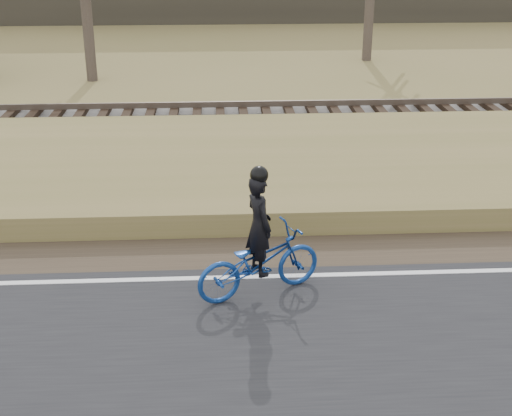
{
  "coord_description": "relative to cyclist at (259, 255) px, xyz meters",
  "views": [
    {
      "loc": [
        1.74,
        -9.62,
        5.3
      ],
      "look_at": [
        2.3,
        0.5,
        1.1
      ],
      "focal_mm": 50.0,
      "sensor_mm": 36.0,
      "label": 1
    }
  ],
  "objects": [
    {
      "name": "shoulder",
      "position": [
        -2.3,
        1.5,
        -0.67
      ],
      "size": [
        120.0,
        1.6,
        0.04
      ],
      "primitive_type": "cube",
      "color": "#473A2B",
      "rests_on": "ground"
    },
    {
      "name": "ground",
      "position": [
        -2.3,
        0.3,
        -0.69
      ],
      "size": [
        120.0,
        120.0,
        0.0
      ],
      "primitive_type": "plane",
      "color": "olive",
      "rests_on": "ground"
    },
    {
      "name": "cyclist",
      "position": [
        0.0,
        0.0,
        0.0
      ],
      "size": [
        2.06,
        1.39,
        2.0
      ],
      "rotation": [
        0.0,
        0.0,
        1.97
      ],
      "color": "navy",
      "rests_on": "road"
    },
    {
      "name": "ballast",
      "position": [
        -2.3,
        8.3,
        -0.47
      ],
      "size": [
        120.0,
        3.0,
        0.45
      ],
      "primitive_type": "cube",
      "color": "slate",
      "rests_on": "ground"
    },
    {
      "name": "edge_line",
      "position": [
        -2.3,
        0.5,
        -0.63
      ],
      "size": [
        120.0,
        0.12,
        0.01
      ],
      "primitive_type": "cube",
      "color": "silver",
      "rests_on": "road"
    },
    {
      "name": "road",
      "position": [
        -2.3,
        -2.2,
        -0.66
      ],
      "size": [
        120.0,
        6.0,
        0.06
      ],
      "primitive_type": "cube",
      "color": "black",
      "rests_on": "ground"
    },
    {
      "name": "railroad",
      "position": [
        -2.3,
        8.3,
        -0.16
      ],
      "size": [
        120.0,
        2.4,
        0.29
      ],
      "color": "black",
      "rests_on": "ballast"
    },
    {
      "name": "embankment",
      "position": [
        -2.3,
        4.5,
        -0.47
      ],
      "size": [
        120.0,
        5.0,
        0.44
      ],
      "primitive_type": "cube",
      "color": "olive",
      "rests_on": "ground"
    }
  ]
}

